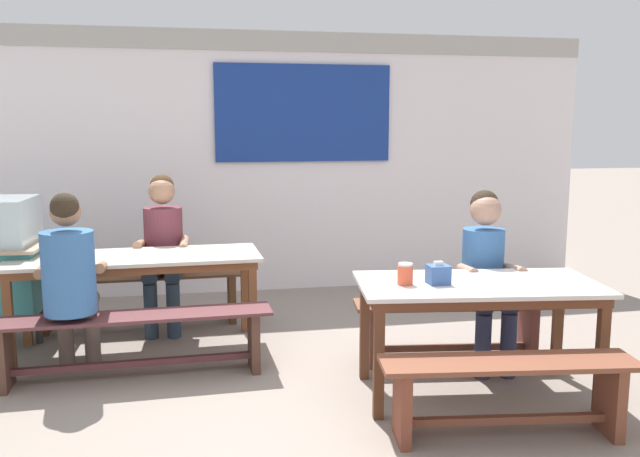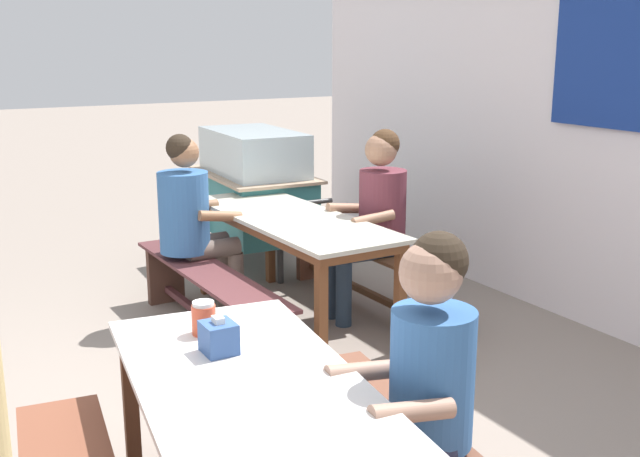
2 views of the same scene
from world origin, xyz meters
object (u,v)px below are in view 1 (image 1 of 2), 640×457
object	(u,v)px
condiment_jar	(405,274)
bench_far_front	(134,336)
dining_table_near	(477,294)
bench_near_back	(451,321)
person_center_facing	(163,242)
dining_table_far	(136,265)
bench_near_front	(508,386)
person_left_back_turned	(70,275)
tissue_box	(438,274)
bench_far_back	(141,293)
person_right_near_table	(486,266)

from	to	relation	value
condiment_jar	bench_far_front	bearing A→B (deg)	158.13
dining_table_near	bench_far_front	xyz separation A→B (m)	(-2.17, 0.71, -0.36)
bench_near_back	person_center_facing	world-z (taller)	person_center_facing
bench_far_front	dining_table_far	bearing A→B (deg)	91.55
dining_table_far	bench_near_front	distance (m)	2.87
condiment_jar	person_left_back_turned	bearing A→B (deg)	160.74
tissue_box	condiment_jar	size ratio (longest dim) A/B	1.05
bench_near_back	tissue_box	bearing A→B (deg)	-119.80
bench_near_back	bench_near_front	bearing A→B (deg)	-97.33
bench_far_front	bench_near_back	size ratio (longest dim) A/B	1.32
bench_far_front	person_center_facing	world-z (taller)	person_center_facing
bench_far_front	condiment_jar	distance (m)	1.90
bench_far_back	condiment_jar	size ratio (longest dim) A/B	13.26
dining_table_near	bench_far_back	world-z (taller)	dining_table_near
dining_table_near	person_center_facing	bearing A→B (deg)	137.12
condiment_jar	person_right_near_table	bearing A→B (deg)	32.26
bench_far_back	bench_near_back	size ratio (longest dim) A/B	1.25
person_center_facing	person_left_back_turned	size ratio (longest dim) A/B	1.01
bench_far_back	person_left_back_turned	distance (m)	1.29
bench_near_front	person_left_back_turned	world-z (taller)	person_left_back_turned
bench_far_back	bench_near_back	world-z (taller)	same
condiment_jar	bench_near_back	bearing A→B (deg)	46.41
dining_table_far	bench_far_back	xyz separation A→B (m)	(-0.02, 0.61, -0.38)
bench_far_front	tissue_box	distance (m)	2.09
bench_near_front	condiment_jar	bearing A→B (deg)	122.33
bench_far_back	bench_far_front	size ratio (longest dim) A/B	0.95
person_right_near_table	tissue_box	xyz separation A→B (m)	(-0.56, -0.50, 0.08)
person_center_facing	bench_near_back	bearing A→B (deg)	-31.16
dining_table_far	bench_far_front	distance (m)	0.71
bench_far_back	bench_near_back	distance (m)	2.64
bench_far_back	person_right_near_table	size ratio (longest dim) A/B	1.42
bench_far_front	bench_near_back	bearing A→B (deg)	-2.64
dining_table_near	person_left_back_turned	xyz separation A→B (m)	(-2.57, 0.76, 0.06)
dining_table_near	condiment_jar	xyz separation A→B (m)	(-0.47, 0.02, 0.14)
bench_near_front	person_left_back_turned	distance (m)	2.87
bench_far_front	dining_table_near	bearing A→B (deg)	-17.99
dining_table_far	condiment_jar	size ratio (longest dim) A/B	13.95
person_right_near_table	dining_table_near	bearing A→B (deg)	-119.84
dining_table_near	bench_far_front	size ratio (longest dim) A/B	0.84
bench_far_back	bench_near_back	bearing A→B (deg)	-29.98
person_center_facing	bench_far_back	bearing A→B (deg)	163.72
dining_table_far	tissue_box	size ratio (longest dim) A/B	13.23
person_right_near_table	condiment_jar	size ratio (longest dim) A/B	9.35
person_right_near_table	bench_far_back	bearing A→B (deg)	150.46
bench_near_front	person_right_near_table	xyz separation A→B (m)	(0.37, 1.11, 0.43)
dining_table_far	person_left_back_turned	xyz separation A→B (m)	(-0.38, -0.56, 0.06)
bench_near_back	person_right_near_table	size ratio (longest dim) A/B	1.13
dining_table_far	person_left_back_turned	bearing A→B (deg)	-124.26
bench_far_front	bench_near_back	distance (m)	2.25
person_center_facing	bench_far_front	bearing A→B (deg)	-98.41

